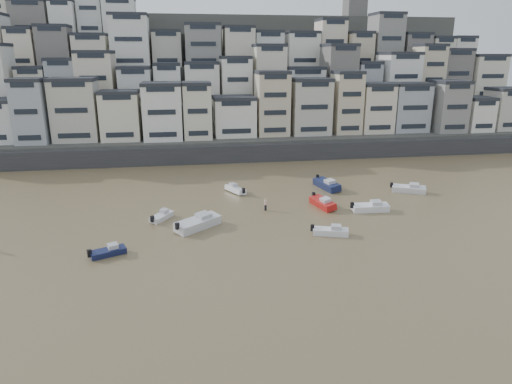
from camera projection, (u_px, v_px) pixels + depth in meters
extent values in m
cube|color=#38383A|center=(232.00, 153.00, 92.43)|extent=(140.00, 3.00, 3.50)
cube|color=#4C4C47|center=(251.00, 145.00, 99.74)|extent=(140.00, 14.00, 4.00)
cube|color=#4C4C47|center=(244.00, 123.00, 110.21)|extent=(140.00, 14.00, 10.00)
cube|color=#4C4C47|center=(238.00, 102.00, 120.40)|extent=(140.00, 14.00, 18.00)
cube|color=#4C4C47|center=(232.00, 84.00, 130.58)|extent=(140.00, 16.00, 26.00)
cube|color=#4C4C47|center=(227.00, 71.00, 142.95)|extent=(140.00, 18.00, 32.00)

